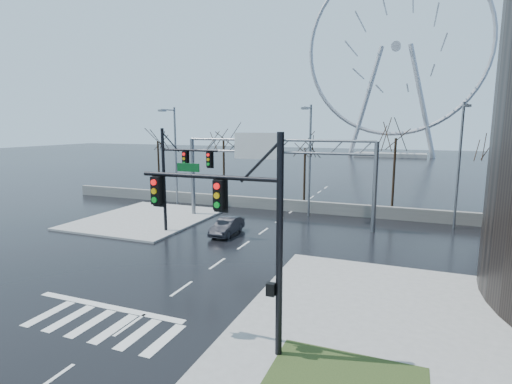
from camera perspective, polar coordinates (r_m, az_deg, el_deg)
The scene contains 17 objects.
ground at distance 21.22m, azimuth -10.58°, elevation -13.42°, with size 260.00×260.00×0.00m, color black.
sidewalk_right_ext at distance 20.21m, azimuth 18.65°, elevation -14.75°, with size 12.00×10.00×0.15m, color gray.
sidewalk_far at distance 36.63m, azimuth -15.31°, elevation -3.66°, with size 10.00×12.00×0.15m, color gray.
barrier_wall at distance 38.74m, azimuth 5.20°, elevation -1.93°, with size 52.00×0.50×1.10m, color slate.
signal_mast_near at distance 13.97m, azimuth -1.97°, elevation -4.31°, with size 5.52×0.41×8.00m.
signal_mast_far at distance 30.47m, azimuth -11.34°, elevation 2.96°, with size 4.72×0.41×8.00m.
sign_gantry at distance 33.43m, azimuth 2.27°, elevation 4.31°, with size 16.36×0.40×7.60m.
streetlight_left at distance 41.40m, azimuth -11.68°, elevation 6.10°, with size 0.50×2.55×10.00m.
streetlight_mid at distance 35.76m, azimuth 7.59°, elevation 5.70°, with size 0.50×2.55×10.00m.
streetlight_right at distance 34.90m, azimuth 27.15°, elevation 4.65°, with size 0.50×2.55×10.00m.
tree_far_left at distance 49.60m, azimuth -13.83°, elevation 6.19°, with size 3.50×3.50×7.00m.
tree_left at distance 44.56m, azimuth -4.66°, elevation 6.61°, with size 3.75×3.75×7.50m.
tree_center at distance 42.43m, azimuth 7.00°, elevation 5.34°, with size 3.25×3.25×6.50m.
tree_right at distance 40.07m, azimuth 19.30°, elevation 6.13°, with size 3.90×3.90×7.80m.
tree_far_right at distance 41.10m, azimuth 30.49°, elevation 4.30°, with size 3.40×3.40×6.80m.
ferris_wheel at distance 113.06m, azimuth 19.31°, elevation 18.12°, with size 45.00×6.00×50.91m.
car at distance 30.50m, azimuth -4.17°, elevation -4.89°, with size 1.35×3.88×1.28m, color black.
Camera 1 is at (10.54, -16.49, 8.21)m, focal length 28.00 mm.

